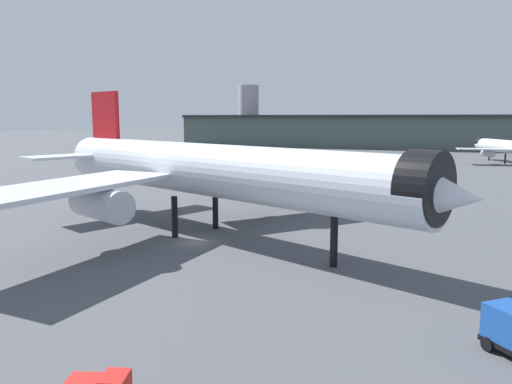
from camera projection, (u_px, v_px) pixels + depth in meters
The scene contains 5 objects.
ground at pixel (195, 242), 58.77m from camera, with size 900.00×900.00×0.00m, color #4C4F54.
airliner_near_gate at pixel (208, 171), 60.78m from camera, with size 64.33×57.46×18.54m.
airliner_far_taxiway at pixel (510, 147), 157.70m from camera, with size 32.06×35.83×11.97m.
terminal_building at pixel (361, 130), 243.26m from camera, with size 188.66×53.91×31.38m.
traffic_cone_near_nose at pixel (291, 193), 95.12m from camera, with size 0.45×0.45×0.56m, color #F2600C.
Camera 1 is at (33.36, -47.04, 14.70)m, focal length 34.79 mm.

